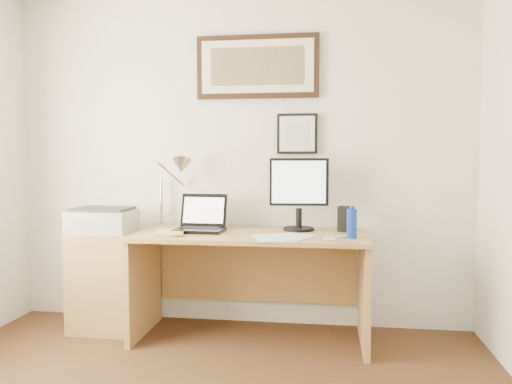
% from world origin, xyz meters
% --- Properties ---
extents(wall_back, '(3.50, 0.02, 2.50)m').
position_xyz_m(wall_back, '(0.00, 2.00, 1.25)').
color(wall_back, white).
rests_on(wall_back, ground).
extents(side_cabinet, '(0.50, 0.40, 0.73)m').
position_xyz_m(side_cabinet, '(-0.92, 1.68, 0.36)').
color(side_cabinet, '#A57D45').
rests_on(side_cabinet, floor).
extents(water_bottle, '(0.07, 0.07, 0.19)m').
position_xyz_m(water_bottle, '(0.84, 1.51, 0.84)').
color(water_bottle, '#0D32AF').
rests_on(water_bottle, desk).
extents(bottle_cap, '(0.03, 0.03, 0.02)m').
position_xyz_m(bottle_cap, '(0.84, 1.51, 0.95)').
color(bottle_cap, '#0D32AF').
rests_on(bottle_cap, water_bottle).
extents(speaker, '(0.10, 0.10, 0.18)m').
position_xyz_m(speaker, '(0.80, 1.79, 0.84)').
color(speaker, black).
rests_on(speaker, desk).
extents(paper_sheet_a, '(0.33, 0.39, 0.00)m').
position_xyz_m(paper_sheet_a, '(0.32, 1.45, 0.75)').
color(paper_sheet_a, white).
rests_on(paper_sheet_a, desk).
extents(paper_sheet_b, '(0.33, 0.38, 0.00)m').
position_xyz_m(paper_sheet_b, '(0.45, 1.49, 0.75)').
color(paper_sheet_b, white).
rests_on(paper_sheet_b, desk).
extents(sticky_pad, '(0.08, 0.08, 0.01)m').
position_xyz_m(sticky_pad, '(0.69, 1.41, 0.76)').
color(sticky_pad, '#E0E06A').
rests_on(sticky_pad, desk).
extents(marker_pen, '(0.14, 0.06, 0.02)m').
position_xyz_m(marker_pen, '(0.73, 1.50, 0.76)').
color(marker_pen, white).
rests_on(marker_pen, desk).
extents(book, '(0.26, 0.31, 0.02)m').
position_xyz_m(book, '(-0.49, 1.48, 0.76)').
color(book, tan).
rests_on(book, desk).
extents(desk, '(1.60, 0.70, 0.75)m').
position_xyz_m(desk, '(0.15, 1.72, 0.51)').
color(desk, '#A57D45').
rests_on(desk, floor).
extents(laptop, '(0.35, 0.31, 0.26)m').
position_xyz_m(laptop, '(-0.22, 1.69, 0.81)').
color(laptop, black).
rests_on(laptop, desk).
extents(lcd_monitor, '(0.42, 0.22, 0.52)m').
position_xyz_m(lcd_monitor, '(0.48, 1.80, 1.04)').
color(lcd_monitor, black).
rests_on(lcd_monitor, desk).
extents(printer, '(0.44, 0.34, 0.18)m').
position_xyz_m(printer, '(-0.94, 1.65, 0.82)').
color(printer, '#ADADB0').
rests_on(printer, side_cabinet).
extents(desk_lamp, '(0.29, 0.27, 0.53)m').
position_xyz_m(desk_lamp, '(-0.41, 1.81, 1.19)').
color(desk_lamp, silver).
rests_on(desk_lamp, desk).
extents(picture_large, '(0.92, 0.04, 0.47)m').
position_xyz_m(picture_large, '(0.15, 1.97, 1.95)').
color(picture_large, black).
rests_on(picture_large, wall_back).
extents(picture_small, '(0.30, 0.03, 0.30)m').
position_xyz_m(picture_small, '(0.45, 1.97, 1.45)').
color(picture_small, black).
rests_on(picture_small, wall_back).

